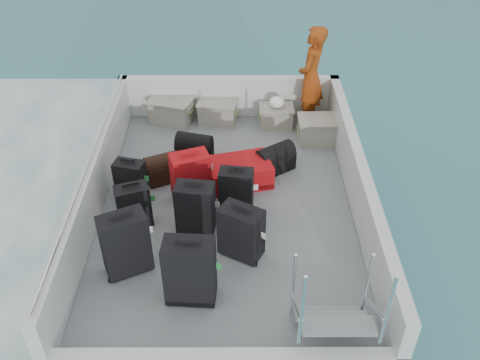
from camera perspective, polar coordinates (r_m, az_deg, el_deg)
The scene contains 23 objects.
ground at distance 7.61m, azimuth -1.36°, elevation -6.39°, with size 160.00×160.00×0.00m, color #1C6165.
ferry_hull at distance 7.40m, azimuth -1.39°, elevation -4.71°, with size 3.60×5.00×0.60m, color silver.
deck at distance 7.20m, azimuth -1.43°, elevation -2.88°, with size 3.30×4.70×0.02m, color slate.
deck_fittings at distance 6.71m, azimuth 1.44°, elevation -2.15°, with size 3.60×5.00×0.90m.
suitcase_0 at distance 6.21m, azimuth -12.11°, elevation -6.72°, with size 0.52×0.30×0.80m, color black.
suitcase_1 at distance 6.83m, azimuth -11.25°, elevation -2.83°, with size 0.41×0.24×0.62m, color black.
suitcase_2 at distance 7.33m, azimuth -11.58°, elevation -0.01°, with size 0.39×0.23×0.57m, color black.
suitcase_3 at distance 5.80m, azimuth -5.36°, elevation -9.72°, with size 0.54×0.32×0.82m, color black.
suitcase_4 at distance 6.64m, azimuth -4.77°, elevation -3.03°, with size 0.47×0.28×0.70m, color black.
suitcase_5 at distance 7.16m, azimuth -5.28°, elevation 0.35°, with size 0.50×0.30×0.69m, color #B00E0D.
suitcase_6 at distance 6.30m, azimuth 0.13°, elevation -5.64°, with size 0.50×0.29×0.69m, color black.
suitcase_7 at distance 6.97m, azimuth -0.42°, elevation -1.10°, with size 0.44×0.25×0.61m, color black.
suitcase_8 at distance 7.51m, azimuth -0.07°, elevation 0.81°, with size 0.57×0.87×0.34m, color #B00E0D.
duffel_0 at distance 7.64m, azimuth -8.30°, elevation 1.01°, with size 0.46×0.30×0.32m, color black, non-canonical shape.
duffel_1 at distance 8.03m, azimuth -4.89°, elevation 3.30°, with size 0.52×0.30×0.32m, color black, non-canonical shape.
duffel_2 at distance 7.77m, azimuth 3.76°, elevation 2.06°, with size 0.55×0.30×0.32m, color black, non-canonical shape.
crate_0 at distance 8.96m, azimuth -7.30°, elevation 7.27°, with size 0.64×0.44×0.39m, color gray.
crate_1 at distance 8.90m, azimuth -2.38°, elevation 7.24°, with size 0.59×0.40×0.35m, color gray.
crate_2 at distance 8.82m, azimuth 3.87°, elevation 6.72°, with size 0.52×0.36×0.31m, color gray.
crate_3 at distance 8.48m, azimuth 8.37°, elevation 5.23°, with size 0.61×0.42×0.37m, color gray.
yellow_bag at distance 8.86m, azimuth 8.21°, elevation 6.22°, with size 0.28×0.26×0.22m, color yellow.
white_bag at distance 8.70m, azimuth 3.93°, elevation 8.11°, with size 0.24×0.24×0.18m, color white.
passenger at distance 8.61m, azimuth 7.57°, elevation 10.78°, with size 0.61×0.40×1.67m, color #C44B12.
Camera 1 is at (0.16, -5.50, 5.26)m, focal length 40.00 mm.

